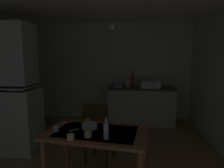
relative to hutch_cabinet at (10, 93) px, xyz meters
The scene contains 20 objects.
ground_plane 1.81m from the hutch_cabinet, ahead, with size 4.93×4.93×0.00m, color olive.
wall_back 2.42m from the hutch_cabinet, 51.21° to the left, with size 4.03×0.10×2.39m, color beige.
ceiling_slab 2.09m from the hutch_cabinet, ahead, with size 4.03×3.58×0.10m, color white.
hutch_cabinet is the anchor object (origin of this frame).
counter_cabinet 2.77m from the hutch_cabinet, 33.76° to the left, with size 1.56×0.64×0.86m.
sink_basin 2.90m from the hutch_cabinet, 31.43° to the left, with size 0.44×0.34×0.15m.
hand_pump 2.59m from the hutch_cabinet, 36.96° to the left, with size 0.05×0.27×0.39m.
mixing_bowl_counter 2.26m from the hutch_cabinet, 40.30° to the left, with size 0.23×0.23×0.07m, color #9EB2C6.
stoneware_crock 2.48m from the hutch_cabinet, 37.86° to the left, with size 0.12×0.12×0.15m, color beige.
dining_table 1.85m from the hutch_cabinet, 29.69° to the right, with size 1.27×0.85×0.74m.
chair_far_side 1.62m from the hutch_cabinet, 12.36° to the right, with size 0.48×0.48×0.94m.
serving_bowl_wide 1.70m from the hutch_cabinet, 28.47° to the right, with size 0.19×0.19×0.05m, color #ADD1C1.
mug_dark 1.86m from the hutch_cabinet, 35.11° to the right, with size 0.08×0.08×0.06m, color beige.
mug_tall 1.58m from the hutch_cabinet, 24.09° to the right, with size 0.07×0.07×0.06m, color tan.
teacup_mint 1.47m from the hutch_cabinet, 40.15° to the right, with size 0.06×0.06×0.07m, color #ADD1C1.
teacup_cream 1.78m from the hutch_cabinet, 40.45° to the right, with size 0.08×0.08×0.06m, color beige.
glass_bottle 2.04m from the hutch_cabinet, 32.71° to the right, with size 0.06×0.06×0.23m.
table_knife 1.32m from the hutch_cabinet, 30.21° to the right, with size 0.21×0.02×0.01m, color silver.
teaspoon_near_bowl 1.60m from the hutch_cabinet, 33.87° to the right, with size 0.13×0.02×0.01m, color beige.
pendant_bulb 1.99m from the hutch_cabinet, ahead, with size 0.08×0.08×0.08m, color #F9EFCC.
Camera 1 is at (0.42, -3.17, 1.63)m, focal length 31.67 mm.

